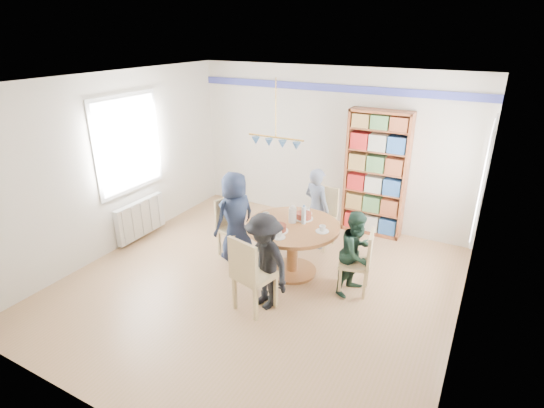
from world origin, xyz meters
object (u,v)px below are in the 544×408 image
Objects in this scene: person_left at (235,217)px; chair_right at (361,259)px; chair_near at (250,272)px; bookshelf at (376,175)px; person_far at (316,208)px; chair_left at (231,224)px; dining_table at (293,237)px; chair_far at (322,214)px; person_right at (356,253)px; radiator at (141,218)px; person_near at (264,262)px.

chair_right is at bearing 110.80° from person_left.
chair_near is 3.00m from bookshelf.
bookshelf is at bearing -105.59° from person_far.
dining_table is at bearing -2.46° from chair_left.
chair_right is 1.96m from bookshelf.
chair_near is at bearing 60.69° from person_left.
chair_far is at bearing -102.87° from person_far.
chair_far reaches higher than chair_right.
dining_table is 1.02m from chair_far.
person_right is 1.94m from bookshelf.
chair_near is at bearing -135.03° from chair_right.
dining_table is (2.68, 0.21, 0.21)m from radiator.
person_left is (-0.96, -1.05, 0.16)m from chair_far.
person_near is (0.01, -1.89, 0.10)m from chair_far.
bookshelf reaches higher than chair_near.
dining_table is 1.08m from chair_left.
person_far is at bearing 114.10° from person_near.
chair_left is at bearing 60.20° from person_far.
radiator is at bearing -63.74° from person_left.
chair_right is at bearing 157.80° from person_far.
chair_right is 1.29m from person_near.
chair_left is (-1.07, 0.05, -0.06)m from dining_table.
person_left is (1.75, 0.18, 0.33)m from radiator.
chair_left is 2.01m from person_right.
radiator is at bearing -155.57° from chair_far.
chair_near is 1.99m from person_far.
chair_right is at bearing -0.94° from dining_table.
radiator is at bearing -176.94° from chair_right.
bookshelf is at bearing 160.58° from person_left.
chair_near is 0.22m from person_near.
person_left is at bearing 5.92° from radiator.
person_far reaches higher than chair_far.
person_far is (-1.03, 0.94, 0.16)m from chair_right.
bookshelf is (0.62, 1.83, 0.47)m from dining_table.
person_left is (-0.93, -0.03, 0.13)m from dining_table.
chair_right is 1.93m from person_left.
chair_far is 0.76× the size of person_near.
person_right is at bearing 2.79° from radiator.
chair_near is (2.63, -0.85, 0.21)m from radiator.
person_right is at bearing -49.52° from chair_far.
chair_far is at bearing 57.19° from person_right.
dining_table is 1.13× the size of person_right.
dining_table is at bearing -91.67° from chair_far.
person_right is (0.93, -0.04, 0.02)m from dining_table.
bookshelf is at bearing 31.72° from radiator.
chair_near is 0.88× the size of person_right.
bookshelf is at bearing 101.56° from chair_right.
dining_table is 0.93m from person_right.
chair_left is 0.95× the size of chair_far.
person_left reaches higher than chair_right.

